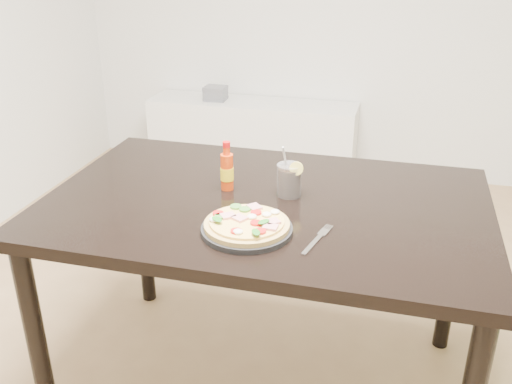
% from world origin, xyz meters
% --- Properties ---
extents(dining_table, '(1.40, 0.90, 0.75)m').
position_xyz_m(dining_table, '(-0.22, 0.08, 0.67)').
color(dining_table, black).
rests_on(dining_table, ground).
extents(plate, '(0.26, 0.26, 0.02)m').
position_xyz_m(plate, '(-0.22, -0.14, 0.76)').
color(plate, black).
rests_on(plate, dining_table).
extents(pizza, '(0.24, 0.24, 0.03)m').
position_xyz_m(pizza, '(-0.22, -0.14, 0.78)').
color(pizza, tan).
rests_on(pizza, plate).
extents(hot_sauce_bottle, '(0.05, 0.05, 0.17)m').
position_xyz_m(hot_sauce_bottle, '(-0.36, 0.13, 0.82)').
color(hot_sauce_bottle, '#C8390B').
rests_on(hot_sauce_bottle, dining_table).
extents(cola_cup, '(0.09, 0.08, 0.17)m').
position_xyz_m(cola_cup, '(-0.15, 0.14, 0.80)').
color(cola_cup, black).
rests_on(cola_cup, dining_table).
extents(fork, '(0.06, 0.19, 0.00)m').
position_xyz_m(fork, '(-0.01, -0.14, 0.75)').
color(fork, silver).
rests_on(fork, dining_table).
extents(media_console, '(1.40, 0.34, 0.50)m').
position_xyz_m(media_console, '(-0.80, 2.07, 0.25)').
color(media_console, white).
rests_on(media_console, ground).
extents(cd_stack, '(0.14, 0.12, 0.09)m').
position_xyz_m(cd_stack, '(-1.05, 2.05, 0.55)').
color(cd_stack, slate).
rests_on(cd_stack, media_console).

